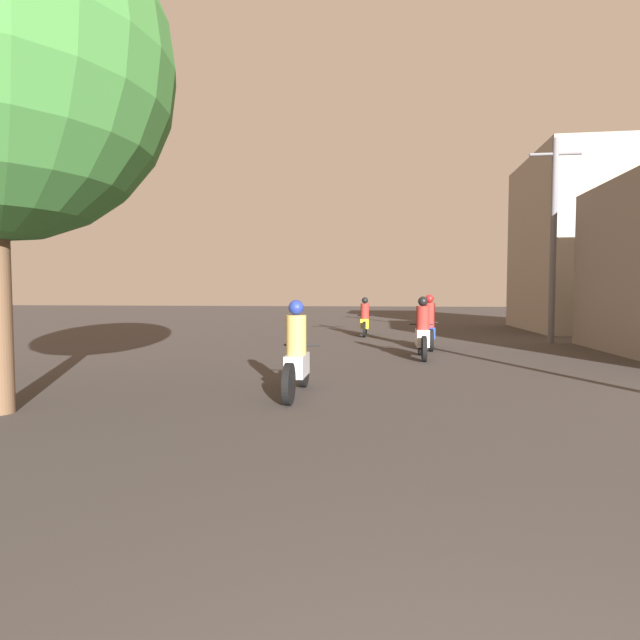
% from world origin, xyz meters
% --- Properties ---
extents(motorcycle_silver, '(0.60, 2.02, 1.53)m').
position_xyz_m(motorcycle_silver, '(-1.84, 7.18, 0.62)').
color(motorcycle_silver, black).
rests_on(motorcycle_silver, ground_plane).
extents(motorcycle_white, '(0.60, 1.89, 1.55)m').
position_xyz_m(motorcycle_white, '(0.50, 12.02, 0.62)').
color(motorcycle_white, black).
rests_on(motorcycle_white, ground_plane).
extents(motorcycle_blue, '(0.60, 2.02, 1.59)m').
position_xyz_m(motorcycle_blue, '(0.86, 14.22, 0.64)').
color(motorcycle_blue, black).
rests_on(motorcycle_blue, ground_plane).
extents(motorcycle_yellow, '(0.60, 1.92, 1.48)m').
position_xyz_m(motorcycle_yellow, '(-1.17, 18.42, 0.59)').
color(motorcycle_yellow, black).
rests_on(motorcycle_yellow, ground_plane).
extents(building_right_far, '(5.74, 6.74, 7.53)m').
position_xyz_m(building_right_far, '(8.64, 22.52, 3.77)').
color(building_right_far, gray).
rests_on(building_right_far, ground_plane).
extents(utility_pole_far, '(1.60, 0.20, 6.59)m').
position_xyz_m(utility_pole_far, '(4.96, 16.45, 3.45)').
color(utility_pole_far, slate).
rests_on(utility_pole_far, ground_plane).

